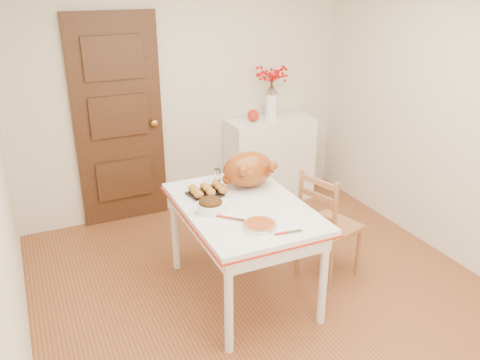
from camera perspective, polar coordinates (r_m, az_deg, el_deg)
name	(u,v)px	position (r m, az deg, el deg)	size (l,w,h in m)	color
floor	(276,305)	(3.97, 4.19, -14.10)	(3.50, 4.00, 0.00)	brown
wall_back	(185,92)	(5.14, -6.26, 9.94)	(3.50, 0.00, 2.50)	beige
wall_right	(471,122)	(4.47, 24.92, 6.01)	(0.00, 4.00, 2.50)	beige
door_back	(119,122)	(5.00, -13.70, 6.45)	(0.85, 0.06, 2.06)	black
sideboard	(270,160)	(5.50, 3.41, 2.34)	(0.93, 0.41, 0.93)	white
kitchen_table	(243,250)	(3.89, 0.31, -8.02)	(0.89, 1.30, 0.78)	white
chair_oak	(330,224)	(4.16, 10.26, -4.95)	(0.41, 0.41, 0.94)	#A56133
berry_vase	(271,94)	(5.29, 3.61, 9.83)	(0.28, 0.28, 0.54)	white
apple	(253,115)	(5.25, 1.52, 7.40)	(0.13, 0.13, 0.13)	red
turkey_platter	(248,171)	(3.92, 0.93, 1.01)	(0.48, 0.38, 0.30)	#9D421A
pumpkin_pie	(260,224)	(3.38, 2.26, -5.09)	(0.23, 0.23, 0.05)	#9D3B17
stuffing_dish	(211,205)	(3.59, -3.39, -2.86)	(0.26, 0.20, 0.10)	#4E290B
rolls_tray	(208,190)	(3.86, -3.72, -1.15)	(0.28, 0.22, 0.08)	#C16525
pie_server	(288,232)	(3.33, 5.56, -5.98)	(0.19, 0.06, 0.01)	silver
carving_knife	(234,219)	(3.49, -0.70, -4.45)	(0.26, 0.06, 0.01)	silver
drinking_glass	(217,175)	(4.12, -2.59, 0.59)	(0.06, 0.06, 0.10)	white
shaker_pair	(253,172)	(4.17, 1.46, 0.91)	(0.10, 0.04, 0.10)	white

